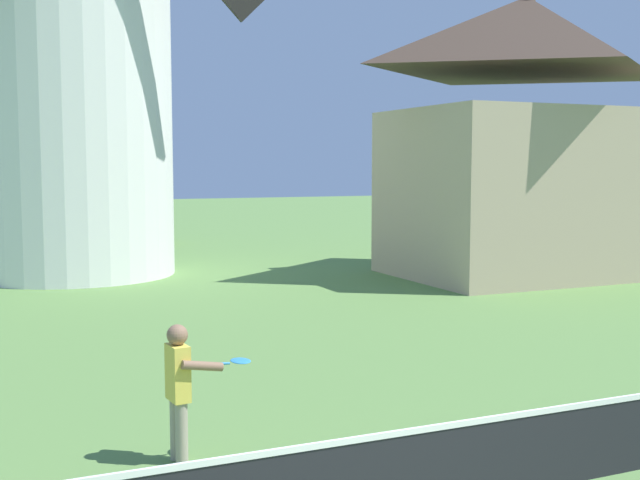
{
  "coord_description": "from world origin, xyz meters",
  "views": [
    {
      "loc": [
        -2.32,
        -2.52,
        2.7
      ],
      "look_at": [
        0.48,
        3.88,
        2.04
      ],
      "focal_mm": 44.91,
      "sensor_mm": 36.0,
      "label": 1
    }
  ],
  "objects_px": {
    "tennis_net": "(440,468)",
    "player_far": "(181,384)",
    "parked_car_mustard": "(89,222)",
    "chapel": "(524,141)"
  },
  "relations": [
    {
      "from": "tennis_net",
      "to": "chapel",
      "type": "distance_m",
      "value": 15.17
    },
    {
      "from": "tennis_net",
      "to": "parked_car_mustard",
      "type": "bearing_deg",
      "value": 88.1
    },
    {
      "from": "player_far",
      "to": "parked_car_mustard",
      "type": "height_order",
      "value": "parked_car_mustard"
    },
    {
      "from": "chapel",
      "to": "parked_car_mustard",
      "type": "bearing_deg",
      "value": 127.55
    },
    {
      "from": "tennis_net",
      "to": "player_far",
      "type": "height_order",
      "value": "player_far"
    },
    {
      "from": "player_far",
      "to": "parked_car_mustard",
      "type": "distance_m",
      "value": 20.43
    },
    {
      "from": "tennis_net",
      "to": "player_far",
      "type": "xyz_separation_m",
      "value": [
        -1.12,
        2.59,
        0.03
      ]
    },
    {
      "from": "tennis_net",
      "to": "player_far",
      "type": "bearing_deg",
      "value": 113.41
    },
    {
      "from": "player_far",
      "to": "chapel",
      "type": "bearing_deg",
      "value": 39.85
    },
    {
      "from": "player_far",
      "to": "chapel",
      "type": "distance_m",
      "value": 14.14
    }
  ]
}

